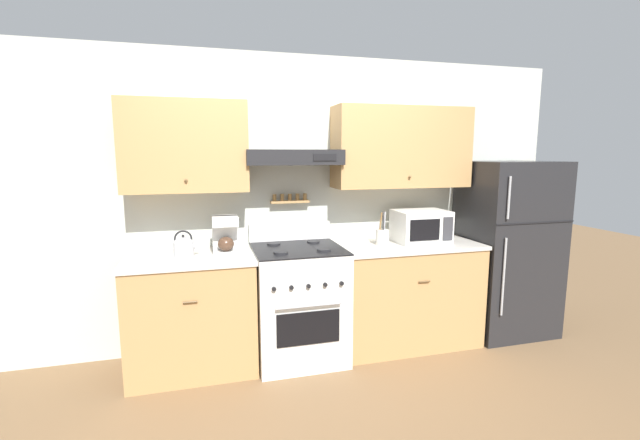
% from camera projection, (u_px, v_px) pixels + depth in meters
% --- Properties ---
extents(ground_plane, '(16.00, 16.00, 0.00)m').
position_uv_depth(ground_plane, '(308.00, 374.00, 3.35)').
color(ground_plane, brown).
extents(wall_back, '(5.20, 0.46, 2.55)m').
position_uv_depth(wall_back, '(296.00, 185.00, 3.75)').
color(wall_back, silver).
rests_on(wall_back, ground_plane).
extents(counter_left, '(0.98, 0.68, 0.92)m').
position_uv_depth(counter_left, '(192.00, 313.00, 3.39)').
color(counter_left, tan).
rests_on(counter_left, ground_plane).
extents(counter_right, '(1.27, 0.68, 0.92)m').
position_uv_depth(counter_right, '(405.00, 293.00, 3.87)').
color(counter_right, tan).
rests_on(counter_right, ground_plane).
extents(stove_range, '(0.72, 0.73, 1.10)m').
position_uv_depth(stove_range, '(298.00, 302.00, 3.58)').
color(stove_range, white).
rests_on(stove_range, ground_plane).
extents(refrigerator, '(0.80, 0.69, 1.64)m').
position_uv_depth(refrigerator, '(507.00, 248.00, 4.07)').
color(refrigerator, '#232326').
rests_on(refrigerator, ground_plane).
extents(tea_kettle, '(0.20, 0.15, 0.21)m').
position_uv_depth(tea_kettle, '(184.00, 246.00, 3.28)').
color(tea_kettle, '#B7B7BC').
rests_on(tea_kettle, counter_left).
extents(coffee_maker, '(0.20, 0.22, 0.30)m').
position_uv_depth(coffee_maker, '(225.00, 235.00, 3.38)').
color(coffee_maker, white).
rests_on(coffee_maker, counter_left).
extents(microwave, '(0.46, 0.35, 0.29)m').
position_uv_depth(microwave, '(421.00, 226.00, 3.82)').
color(microwave, white).
rests_on(microwave, counter_right).
extents(utensil_crock, '(0.12, 0.12, 0.29)m').
position_uv_depth(utensil_crock, '(382.00, 236.00, 3.71)').
color(utensil_crock, silver).
rests_on(utensil_crock, counter_right).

